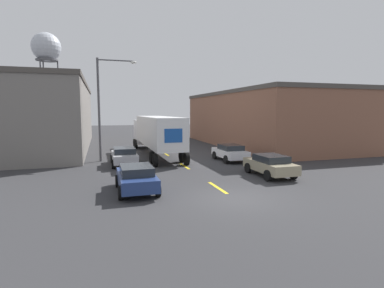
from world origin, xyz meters
The scene contains 11 objects.
ground_plane centered at (0.00, 0.00, 0.00)m, with size 160.00×160.00×0.00m, color #333335.
road_centerline centered at (0.00, 9.10, 0.00)m, with size 0.20×16.34×0.01m.
warehouse_left centered at (-12.31, 25.12, 3.68)m, with size 9.81×27.87×7.34m.
warehouse_right centered at (14.23, 20.48, 3.29)m, with size 13.64×24.49×6.57m.
semi_truck centered at (-1.03, 15.89, 2.26)m, with size 2.92×14.68×3.72m.
parked_car_left_far centered at (-4.40, 10.87, 0.76)m, with size 2.03×4.10×1.40m.
parked_car_right_mid centered at (4.40, 10.34, 0.76)m, with size 2.03×4.10×1.40m.
parked_car_right_near centered at (4.40, 4.04, 0.76)m, with size 2.03×4.10×1.40m.
parked_car_left_near centered at (-4.40, 2.72, 0.76)m, with size 2.03×4.10×1.40m.
water_tower centered at (-16.44, 57.71, 17.37)m, with size 5.89×5.89×20.56m.
street_lamp centered at (-5.79, 13.35, 5.02)m, with size 3.29×0.32×8.58m.
Camera 1 is at (-6.13, -12.87, 4.23)m, focal length 28.00 mm.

